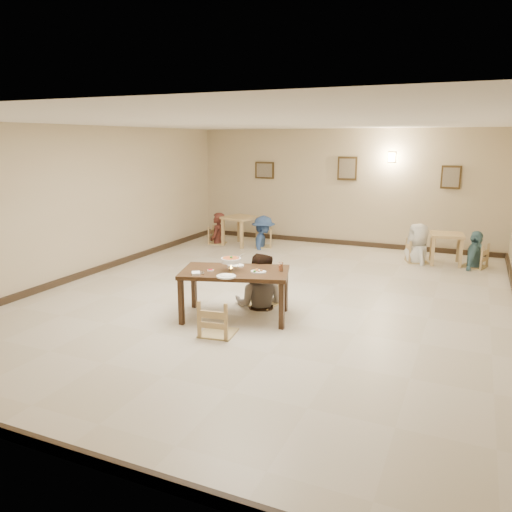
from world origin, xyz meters
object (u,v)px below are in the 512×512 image
at_px(bg_diner_a, 217,213).
at_px(drink_glass, 281,267).
at_px(main_diner, 260,253).
at_px(bg_diner_b, 263,216).
at_px(chair_far, 263,275).
at_px(bg_table_left, 240,222).
at_px(bg_chair_rl, 418,241).
at_px(bg_diner_c, 419,224).
at_px(bg_chair_ll, 217,228).
at_px(bg_chair_lr, 263,230).
at_px(bg_diner_d, 477,231).
at_px(main_table, 235,275).
at_px(bg_table_right, 447,240).
at_px(curry_warmer, 231,260).
at_px(chair_near, 218,300).
at_px(bg_chair_rr, 476,245).

bearing_deg(bg_diner_a, drink_glass, 26.84).
relative_size(main_diner, bg_diner_a, 1.07).
relative_size(bg_diner_a, bg_diner_b, 1.03).
bearing_deg(chair_far, bg_diner_b, 121.32).
bearing_deg(chair_far, bg_table_left, 128.43).
height_order(bg_chair_rl, bg_diner_c, bg_diner_c).
height_order(chair_far, bg_table_left, chair_far).
bearing_deg(bg_chair_ll, drink_glass, -150.63).
xyz_separation_m(bg_chair_lr, bg_diner_d, (5.04, -0.08, 0.35)).
distance_m(bg_chair_lr, bg_diner_b, 0.36).
distance_m(main_table, bg_table_right, 5.73).
height_order(curry_warmer, bg_table_left, curry_warmer).
bearing_deg(chair_near, drink_glass, -128.83).
height_order(bg_chair_rl, bg_chair_rr, bg_chair_rr).
height_order(bg_chair_rr, bg_diner_a, bg_diner_a).
height_order(main_table, curry_warmer, curry_warmer).
bearing_deg(bg_diner_b, bg_diner_d, -107.19).
relative_size(bg_chair_ll, bg_chair_lr, 0.96).
relative_size(main_diner, bg_diner_c, 1.01).
xyz_separation_m(main_table, bg_diner_b, (-1.66, 5.04, 0.13)).
bearing_deg(bg_chair_rl, bg_chair_lr, 69.23).
xyz_separation_m(bg_table_left, bg_diner_b, (0.65, 0.03, 0.19)).
bearing_deg(bg_diner_a, bg_table_left, 84.95).
xyz_separation_m(chair_far, bg_chair_lr, (-1.80, 4.28, -0.06)).
xyz_separation_m(bg_diner_b, bg_diner_d, (5.04, -0.08, -0.01)).
relative_size(curry_warmer, bg_chair_lr, 0.37).
xyz_separation_m(chair_far, bg_diner_d, (3.24, 4.20, 0.29)).
bearing_deg(main_diner, bg_chair_rl, -125.57).
xyz_separation_m(curry_warmer, bg_diner_c, (2.24, 4.97, -0.04)).
relative_size(chair_far, bg_table_right, 1.33).
relative_size(chair_far, bg_diner_b, 0.63).
relative_size(bg_table_right, bg_chair_rl, 0.80).
distance_m(chair_far, bg_diner_c, 4.67).
height_order(chair_far, bg_chair_ll, chair_far).
xyz_separation_m(chair_far, bg_chair_ll, (-3.09, 4.19, -0.08)).
relative_size(chair_near, bg_diner_b, 0.63).
bearing_deg(bg_diner_d, main_diner, 154.57).
distance_m(bg_chair_ll, bg_chair_rr, 6.33).
xyz_separation_m(chair_far, drink_glass, (0.52, -0.51, 0.31)).
xyz_separation_m(chair_far, curry_warmer, (-0.19, -0.79, 0.41)).
distance_m(chair_near, drink_glass, 1.17).
relative_size(drink_glass, bg_chair_rl, 0.14).
bearing_deg(bg_diner_b, curry_warmer, -178.70).
bearing_deg(main_table, bg_table_left, 97.89).
relative_size(bg_diner_a, bg_diner_c, 0.94).
height_order(chair_far, bg_chair_rr, chair_far).
bearing_deg(bg_diner_c, bg_diner_d, 64.58).
xyz_separation_m(main_table, bg_table_left, (-2.30, 5.01, -0.06)).
distance_m(drink_glass, bg_chair_rl, 4.95).
distance_m(bg_chair_lr, bg_chair_rl, 3.84).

